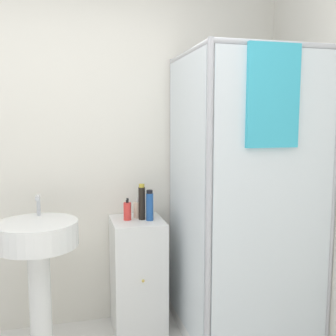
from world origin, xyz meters
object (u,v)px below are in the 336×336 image
(soap_dispenser, at_px, (127,211))
(lotion_bottle_white, at_px, (138,209))
(shampoo_bottle_tall_black, at_px, (142,202))
(shampoo_bottle_blue, at_px, (150,206))
(sink, at_px, (38,254))

(soap_dispenser, distance_m, lotion_bottle_white, 0.10)
(shampoo_bottle_tall_black, bearing_deg, lotion_bottle_white, 106.81)
(shampoo_bottle_tall_black, xyz_separation_m, shampoo_bottle_blue, (0.05, -0.04, -0.02))
(sink, bearing_deg, soap_dispenser, 24.21)
(soap_dispenser, xyz_separation_m, shampoo_bottle_tall_black, (0.10, -0.01, 0.06))
(soap_dispenser, height_order, lotion_bottle_white, soap_dispenser)
(sink, xyz_separation_m, lotion_bottle_white, (0.66, 0.31, 0.17))
(soap_dispenser, xyz_separation_m, lotion_bottle_white, (0.08, 0.05, -0.01))
(soap_dispenser, distance_m, shampoo_bottle_blue, 0.16)
(soap_dispenser, distance_m, shampoo_bottle_tall_black, 0.12)
(sink, distance_m, shampoo_bottle_tall_black, 0.76)
(shampoo_bottle_tall_black, distance_m, shampoo_bottle_blue, 0.06)
(shampoo_bottle_tall_black, xyz_separation_m, lotion_bottle_white, (-0.02, 0.06, -0.06))
(lotion_bottle_white, bearing_deg, sink, -154.95)
(sink, xyz_separation_m, soap_dispenser, (0.58, 0.26, 0.17))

